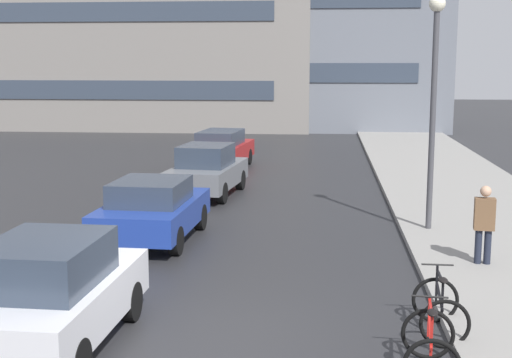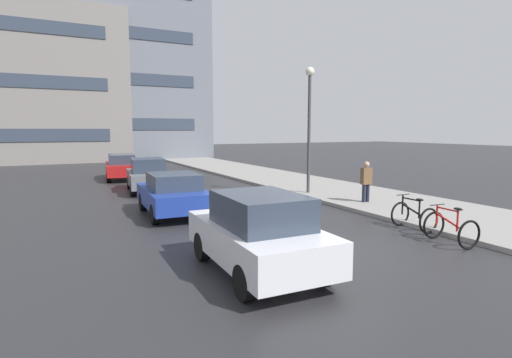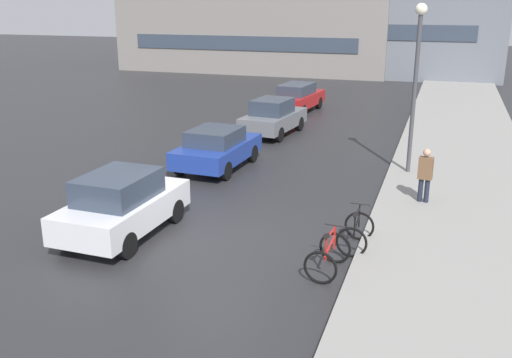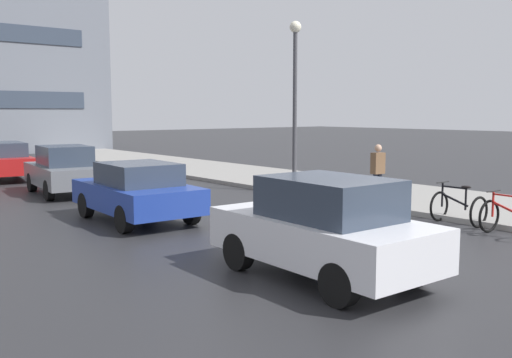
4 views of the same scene
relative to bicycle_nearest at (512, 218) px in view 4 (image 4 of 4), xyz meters
The scene contains 10 objects.
ground_plane 3.30m from the bicycle_nearest, 163.38° to the left, with size 140.00×140.00×0.00m, color #28282B.
sidewalk_kerb 11.31m from the bicycle_nearest, 75.34° to the left, with size 4.80×60.00×0.14m, color gray.
bicycle_nearest is the anchor object (origin of this frame).
bicycle_second 1.55m from the bicycle_nearest, 76.43° to the left, with size 0.77×1.14×1.00m.
car_white 5.43m from the bicycle_nearest, behind, with size 1.96×3.92×1.66m.
car_blue 8.72m from the bicycle_nearest, 128.49° to the left, with size 2.11×3.98×1.46m.
car_grey 13.56m from the bicycle_nearest, 112.01° to the left, with size 2.18×4.07×1.61m.
car_red 18.97m from the bicycle_nearest, 106.65° to the left, with size 2.18×4.39×1.51m.
pedestrian 5.41m from the bicycle_nearest, 70.89° to the left, with size 0.42×0.28×1.73m.
streetlamp 8.80m from the bicycle_nearest, 82.14° to the left, with size 0.39×0.39×5.68m.
Camera 4 is at (-8.88, -6.84, 2.70)m, focal length 40.00 mm.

